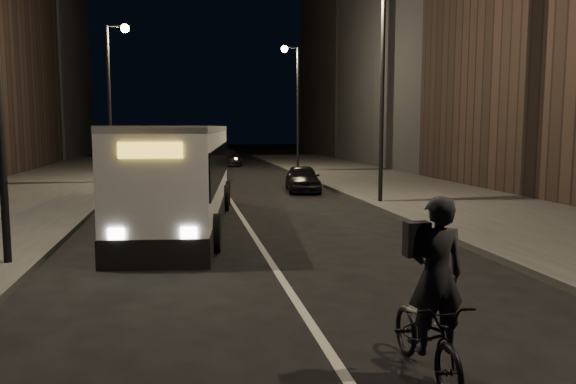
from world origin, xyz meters
name	(u,v)px	position (x,y,z in m)	size (l,w,h in m)	color
ground	(305,315)	(0.00, 0.00, 0.00)	(180.00, 180.00, 0.00)	black
sidewalk_right	(428,195)	(8.50, 14.00, 0.08)	(7.00, 70.00, 0.16)	#323230
sidewalk_left	(7,205)	(-8.50, 14.00, 0.08)	(7.00, 70.00, 0.16)	#323230
building_row_right	(451,15)	(16.00, 27.50, 10.50)	(8.00, 61.00, 21.00)	black
streetlight_right_mid	(376,65)	(5.33, 12.00, 5.36)	(1.20, 0.44, 8.12)	black
streetlight_right_far	(294,91)	(5.33, 28.00, 5.36)	(1.20, 0.44, 8.12)	black
streetlight_left_near	(8,11)	(-5.33, 4.00, 5.36)	(1.20, 0.44, 8.12)	black
streetlight_left_far	(114,81)	(-5.33, 22.00, 5.36)	(1.20, 0.44, 8.12)	black
city_bus	(182,171)	(-1.93, 8.97, 1.66)	(3.62, 11.48, 3.05)	white
cyclist_on_bicycle	(429,318)	(0.98, -2.52, 0.75)	(0.72, 1.96, 2.24)	black
car_near	(303,178)	(3.60, 17.06, 0.63)	(1.48, 3.67, 1.25)	black
car_mid	(203,168)	(-0.80, 23.56, 0.68)	(1.44, 4.12, 1.36)	#333335
car_far	(227,157)	(1.45, 35.75, 0.66)	(1.84, 4.53, 1.31)	black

